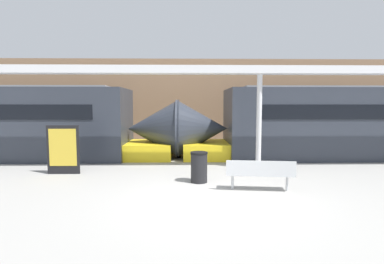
% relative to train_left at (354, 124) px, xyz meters
% --- Properties ---
extents(ground_plane, '(60.00, 60.00, 0.00)m').
position_rel_train_left_xyz_m(ground_plane, '(-7.08, -6.05, -1.52)').
color(ground_plane, '#9E9B96').
extents(station_wall, '(56.00, 0.20, 5.00)m').
position_rel_train_left_xyz_m(station_wall, '(-7.08, 3.84, 0.98)').
color(station_wall, '#937051').
rests_on(station_wall, ground_plane).
extents(train_left, '(16.13, 2.93, 3.20)m').
position_rel_train_left_xyz_m(train_left, '(0.00, 0.00, 0.00)').
color(train_left, '#2D333D').
rests_on(train_left, ground_plane).
extents(bench_near, '(1.91, 0.66, 0.86)m').
position_rel_train_left_xyz_m(bench_near, '(-5.65, -5.40, -1.00)').
color(bench_near, silver).
rests_on(bench_near, ground_plane).
extents(trash_bin, '(0.53, 0.53, 0.94)m').
position_rel_train_left_xyz_m(trash_bin, '(-7.29, -4.45, -1.05)').
color(trash_bin, black).
rests_on(trash_bin, ground_plane).
extents(poster_board, '(1.09, 0.07, 1.68)m').
position_rel_train_left_xyz_m(poster_board, '(-11.91, -3.23, -0.67)').
color(poster_board, black).
rests_on(poster_board, ground_plane).
extents(support_column_near, '(0.19, 0.19, 3.49)m').
position_rel_train_left_xyz_m(support_column_near, '(-5.02, -2.61, 0.22)').
color(support_column_near, silver).
rests_on(support_column_near, ground_plane).
extents(canopy_beam, '(28.00, 0.60, 0.28)m').
position_rel_train_left_xyz_m(canopy_beam, '(-5.02, -2.61, 2.11)').
color(canopy_beam, silver).
rests_on(canopy_beam, support_column_near).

